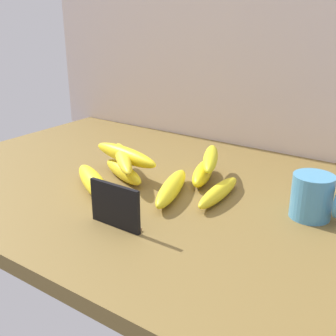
{
  "coord_description": "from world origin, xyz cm",
  "views": [
    {
      "loc": [
        55.46,
        -70.34,
        40.26
      ],
      "look_at": [
        7.2,
        -0.49,
        8.0
      ],
      "focal_mm": 44.37,
      "sensor_mm": 36.0,
      "label": 1
    }
  ],
  "objects_px": {
    "banana_2": "(219,192)",
    "banana_6": "(211,158)",
    "banana_1": "(172,188)",
    "banana_5": "(125,155)",
    "coffee_mug": "(313,197)",
    "banana_7": "(123,158)",
    "chalkboard_sign": "(115,207)",
    "banana_3": "(94,182)",
    "banana_4": "(123,172)",
    "banana_0": "(203,173)"
  },
  "relations": [
    {
      "from": "banana_3",
      "to": "banana_5",
      "type": "xyz_separation_m",
      "value": [
        0.0,
        0.11,
        0.03
      ]
    },
    {
      "from": "banana_1",
      "to": "banana_4",
      "type": "relative_size",
      "value": 1.18
    },
    {
      "from": "coffee_mug",
      "to": "banana_2",
      "type": "height_order",
      "value": "coffee_mug"
    },
    {
      "from": "banana_2",
      "to": "banana_7",
      "type": "height_order",
      "value": "banana_7"
    },
    {
      "from": "chalkboard_sign",
      "to": "banana_6",
      "type": "xyz_separation_m",
      "value": [
        0.04,
        0.29,
        0.02
      ]
    },
    {
      "from": "chalkboard_sign",
      "to": "banana_5",
      "type": "relative_size",
      "value": 0.52
    },
    {
      "from": "banana_2",
      "to": "banana_6",
      "type": "relative_size",
      "value": 0.99
    },
    {
      "from": "banana_4",
      "to": "banana_7",
      "type": "xyz_separation_m",
      "value": [
        0.0,
        0.0,
        0.03
      ]
    },
    {
      "from": "banana_1",
      "to": "banana_7",
      "type": "xyz_separation_m",
      "value": [
        -0.15,
        0.02,
        0.03
      ]
    },
    {
      "from": "coffee_mug",
      "to": "banana_1",
      "type": "relative_size",
      "value": 0.47
    },
    {
      "from": "banana_0",
      "to": "banana_1",
      "type": "xyz_separation_m",
      "value": [
        -0.01,
        -0.11,
        -0.0
      ]
    },
    {
      "from": "banana_7",
      "to": "banana_2",
      "type": "bearing_deg",
      "value": 5.88
    },
    {
      "from": "banana_1",
      "to": "banana_2",
      "type": "xyz_separation_m",
      "value": [
        0.09,
        0.04,
        -0.0
      ]
    },
    {
      "from": "coffee_mug",
      "to": "banana_7",
      "type": "height_order",
      "value": "coffee_mug"
    },
    {
      "from": "chalkboard_sign",
      "to": "banana_5",
      "type": "distance_m",
      "value": 0.25
    },
    {
      "from": "banana_1",
      "to": "banana_3",
      "type": "distance_m",
      "value": 0.17
    },
    {
      "from": "coffee_mug",
      "to": "banana_6",
      "type": "bearing_deg",
      "value": 168.98
    },
    {
      "from": "coffee_mug",
      "to": "banana_7",
      "type": "relative_size",
      "value": 0.44
    },
    {
      "from": "banana_3",
      "to": "banana_7",
      "type": "height_order",
      "value": "banana_7"
    },
    {
      "from": "banana_2",
      "to": "banana_3",
      "type": "xyz_separation_m",
      "value": [
        -0.25,
        -0.12,
        0.0
      ]
    },
    {
      "from": "coffee_mug",
      "to": "banana_0",
      "type": "distance_m",
      "value": 0.27
    },
    {
      "from": "banana_1",
      "to": "banana_6",
      "type": "bearing_deg",
      "value": 77.95
    },
    {
      "from": "coffee_mug",
      "to": "banana_6",
      "type": "height_order",
      "value": "coffee_mug"
    },
    {
      "from": "banana_4",
      "to": "coffee_mug",
      "type": "bearing_deg",
      "value": 7.43
    },
    {
      "from": "banana_4",
      "to": "banana_5",
      "type": "relative_size",
      "value": 0.8
    },
    {
      "from": "banana_2",
      "to": "chalkboard_sign",
      "type": "bearing_deg",
      "value": -115.46
    },
    {
      "from": "banana_1",
      "to": "banana_5",
      "type": "xyz_separation_m",
      "value": [
        -0.15,
        0.03,
        0.04
      ]
    },
    {
      "from": "banana_2",
      "to": "banana_7",
      "type": "relative_size",
      "value": 0.82
    },
    {
      "from": "banana_1",
      "to": "banana_5",
      "type": "relative_size",
      "value": 0.94
    },
    {
      "from": "chalkboard_sign",
      "to": "banana_0",
      "type": "distance_m",
      "value": 0.28
    },
    {
      "from": "banana_1",
      "to": "banana_3",
      "type": "bearing_deg",
      "value": -153.72
    },
    {
      "from": "banana_0",
      "to": "banana_2",
      "type": "distance_m",
      "value": 0.11
    },
    {
      "from": "banana_4",
      "to": "banana_5",
      "type": "bearing_deg",
      "value": 108.91
    },
    {
      "from": "chalkboard_sign",
      "to": "banana_3",
      "type": "xyz_separation_m",
      "value": [
        -0.15,
        0.09,
        -0.02
      ]
    },
    {
      "from": "banana_0",
      "to": "banana_3",
      "type": "xyz_separation_m",
      "value": [
        -0.17,
        -0.19,
        0.0
      ]
    },
    {
      "from": "chalkboard_sign",
      "to": "banana_3",
      "type": "height_order",
      "value": "chalkboard_sign"
    },
    {
      "from": "banana_6",
      "to": "banana_7",
      "type": "xyz_separation_m",
      "value": [
        -0.18,
        -0.1,
        -0.0
      ]
    },
    {
      "from": "coffee_mug",
      "to": "banana_6",
      "type": "distance_m",
      "value": 0.25
    },
    {
      "from": "chalkboard_sign",
      "to": "coffee_mug",
      "type": "xyz_separation_m",
      "value": [
        0.28,
        0.24,
        0.0
      ]
    },
    {
      "from": "coffee_mug",
      "to": "banana_3",
      "type": "bearing_deg",
      "value": -160.93
    },
    {
      "from": "banana_1",
      "to": "banana_4",
      "type": "distance_m",
      "value": 0.15
    },
    {
      "from": "coffee_mug",
      "to": "banana_5",
      "type": "distance_m",
      "value": 0.43
    },
    {
      "from": "banana_0",
      "to": "banana_4",
      "type": "relative_size",
      "value": 0.91
    },
    {
      "from": "coffee_mug",
      "to": "banana_5",
      "type": "height_order",
      "value": "coffee_mug"
    },
    {
      "from": "banana_1",
      "to": "banana_6",
      "type": "height_order",
      "value": "banana_6"
    },
    {
      "from": "banana_5",
      "to": "banana_7",
      "type": "height_order",
      "value": "banana_5"
    },
    {
      "from": "banana_1",
      "to": "banana_2",
      "type": "distance_m",
      "value": 0.1
    },
    {
      "from": "banana_3",
      "to": "chalkboard_sign",
      "type": "bearing_deg",
      "value": -32.28
    },
    {
      "from": "banana_5",
      "to": "banana_6",
      "type": "bearing_deg",
      "value": 26.86
    },
    {
      "from": "banana_0",
      "to": "banana_1",
      "type": "distance_m",
      "value": 0.11
    }
  ]
}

